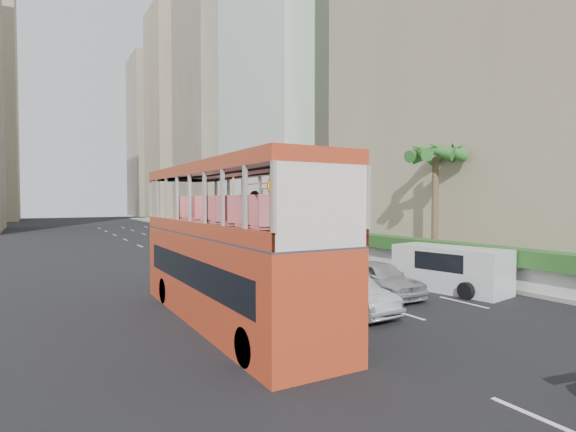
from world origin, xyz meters
TOP-DOWN VIEW (x-y plane):
  - ground_plane at (0.00, 0.00)m, footprint 200.00×200.00m
  - double_decker_bus at (-6.00, 0.00)m, footprint 2.50×11.00m
  - car_silver_lane_a at (-1.97, -1.06)m, footprint 1.58×4.14m
  - car_silver_lane_b at (0.79, 0.51)m, footprint 1.76×4.27m
  - van_asset at (0.81, 17.82)m, footprint 2.71×4.79m
  - minibus_near at (0.75, 11.00)m, footprint 3.03×6.25m
  - minibus_far at (4.19, 13.97)m, footprint 2.34×5.99m
  - panel_van_near at (4.19, -0.16)m, footprint 2.70×4.99m
  - panel_van_far at (4.21, 19.52)m, footprint 2.68×5.29m
  - sidewalk at (9.00, 25.00)m, footprint 6.00×120.00m
  - kerb_wall at (6.20, 14.00)m, footprint 0.30×44.00m
  - hedge at (6.20, 14.00)m, footprint 1.10×44.00m
  - palm_tree at (7.80, 4.00)m, footprint 0.36×0.36m
  - shell_station at (10.00, 23.00)m, footprint 6.50×8.00m
  - tower_mid at (18.00, 58.00)m, footprint 16.00×16.00m
  - tower_far_a at (17.00, 82.00)m, footprint 14.00×14.00m
  - tower_far_b at (17.00, 104.00)m, footprint 14.00×14.00m

SIDE VIEW (x-z plane):
  - ground_plane at x=0.00m, z-range 0.00..0.00m
  - car_silver_lane_a at x=-1.97m, z-range -0.67..0.67m
  - car_silver_lane_b at x=0.79m, z-range -0.72..0.72m
  - van_asset at x=0.81m, z-range -0.63..0.63m
  - sidewalk at x=9.00m, z-range 0.00..0.18m
  - kerb_wall at x=6.20m, z-range 0.18..1.18m
  - panel_van_near at x=4.19m, z-range 0.00..1.89m
  - panel_van_far at x=4.21m, z-range 0.00..2.03m
  - minibus_far at x=4.19m, z-range 0.00..2.61m
  - minibus_near at x=0.75m, z-range 0.00..2.66m
  - hedge at x=6.20m, z-range 1.18..1.88m
  - double_decker_bus at x=-6.00m, z-range 0.00..5.06m
  - shell_station at x=10.00m, z-range 0.00..5.50m
  - palm_tree at x=7.80m, z-range 0.18..6.58m
  - tower_far_b at x=17.00m, z-range 0.00..40.00m
  - tower_far_a at x=17.00m, z-range 0.00..44.00m
  - tower_mid at x=18.00m, z-range 0.00..50.00m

